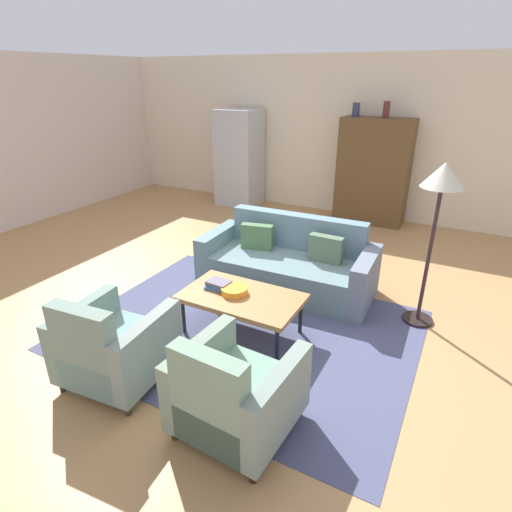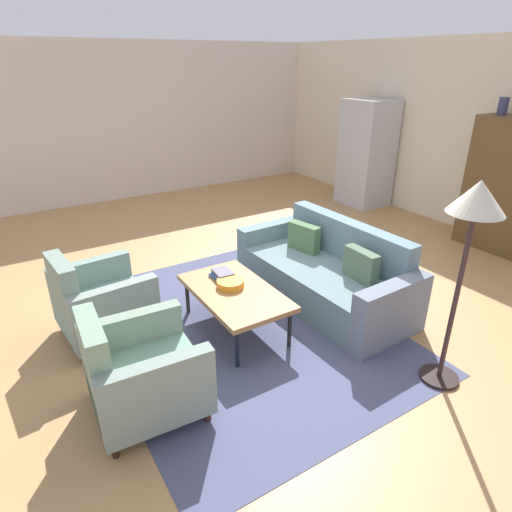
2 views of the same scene
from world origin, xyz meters
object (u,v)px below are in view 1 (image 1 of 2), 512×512
(armchair_left, at_px, (112,349))
(armchair_right, at_px, (233,396))
(book_stack, at_px, (219,285))
(vase_round, at_px, (386,109))
(refrigerator, at_px, (239,158))
(cabinet, at_px, (373,172))
(vase_tall, at_px, (356,110))
(couch, at_px, (289,265))
(fruit_bowl, at_px, (234,290))
(floor_lamp, at_px, (441,191))
(coffee_table, at_px, (242,299))

(armchair_left, height_order, armchair_right, same)
(armchair_right, distance_m, book_stack, 1.48)
(armchair_left, height_order, vase_round, vase_round)
(armchair_left, xyz_separation_m, refrigerator, (-1.80, 5.24, 0.58))
(cabinet, xyz_separation_m, vase_tall, (-0.40, -0.00, 1.01))
(book_stack, relative_size, vase_round, 1.05)
(vase_tall, relative_size, refrigerator, 0.12)
(couch, bearing_deg, vase_round, -98.79)
(fruit_bowl, height_order, floor_lamp, floor_lamp)
(floor_lamp, bearing_deg, coffee_table, -145.20)
(armchair_left, distance_m, armchair_right, 1.19)
(coffee_table, xyz_separation_m, floor_lamp, (1.57, 1.09, 1.04))
(vase_round, bearing_deg, couch, -96.76)
(couch, distance_m, refrigerator, 3.80)
(couch, xyz_separation_m, vase_round, (0.35, 2.99, 1.64))
(floor_lamp, bearing_deg, vase_round, 111.65)
(book_stack, bearing_deg, armchair_right, -53.54)
(couch, xyz_separation_m, coffee_table, (0.00, -1.19, 0.11))
(cabinet, bearing_deg, fruit_bowl, -94.57)
(couch, relative_size, book_stack, 7.71)
(cabinet, relative_size, vase_round, 6.83)
(armchair_left, distance_m, book_stack, 1.24)
(fruit_bowl, distance_m, vase_round, 4.44)
(couch, bearing_deg, refrigerator, -52.46)
(fruit_bowl, bearing_deg, vase_round, 84.06)
(fruit_bowl, relative_size, book_stack, 0.98)
(fruit_bowl, bearing_deg, floor_lamp, 33.43)
(fruit_bowl, relative_size, refrigerator, 0.15)
(coffee_table, distance_m, armchair_left, 1.31)
(coffee_table, relative_size, refrigerator, 0.65)
(armchair_right, bearing_deg, coffee_table, 120.29)
(fruit_bowl, distance_m, vase_tall, 4.42)
(vase_round, height_order, floor_lamp, vase_round)
(refrigerator, distance_m, floor_lamp, 4.99)
(armchair_left, bearing_deg, vase_tall, 80.19)
(vase_round, bearing_deg, refrigerator, -177.91)
(vase_tall, height_order, refrigerator, vase_tall)
(vase_round, bearing_deg, book_stack, -98.68)
(armchair_right, height_order, floor_lamp, floor_lamp)
(armchair_left, relative_size, floor_lamp, 0.51)
(vase_round, xyz_separation_m, floor_lamp, (1.22, -3.08, -0.49))
(armchair_right, bearing_deg, couch, 107.50)
(refrigerator, bearing_deg, vase_round, 2.09)
(coffee_table, distance_m, fruit_bowl, 0.11)
(vase_tall, xyz_separation_m, vase_round, (0.50, 0.00, 0.02))
(couch, xyz_separation_m, armchair_right, (0.60, -2.35, 0.06))
(armchair_right, relative_size, vase_tall, 3.95)
(coffee_table, xyz_separation_m, armchair_left, (-0.59, -1.17, -0.06))
(book_stack, height_order, cabinet, cabinet)
(fruit_bowl, height_order, vase_tall, vase_tall)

